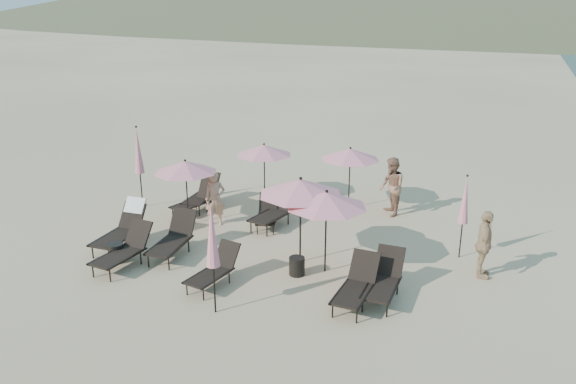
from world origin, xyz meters
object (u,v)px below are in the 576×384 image
at_px(lounger_2, 173,238).
at_px(side_table_0, 116,253).
at_px(umbrella_open_3, 264,150).
at_px(lounger_1, 124,249).
at_px(lounger_0, 123,227).
at_px(beachgoer_a, 215,199).
at_px(umbrella_open_1, 301,187).
at_px(umbrella_closed_0, 212,236).
at_px(beachgoer_c, 484,244).
at_px(umbrella_closed_2, 138,151).
at_px(side_table_1, 297,266).
at_px(lounger_9, 267,213).
at_px(lounger_8, 275,210).
at_px(lounger_5, 384,279).
at_px(umbrella_open_4, 350,154).
at_px(lounger_6, 195,200).
at_px(umbrella_closed_1, 465,200).
at_px(lounger_3, 215,269).
at_px(lounger_4, 357,284).
at_px(umbrella_open_2, 326,200).
at_px(beachgoer_b, 392,187).
at_px(lounger_7, 203,193).
at_px(umbrella_open_0, 185,167).

bearing_deg(lounger_2, side_table_0, -147.85).
bearing_deg(umbrella_open_3, lounger_1, -101.79).
distance_m(lounger_0, beachgoer_a, 2.82).
xyz_separation_m(umbrella_open_1, beachgoer_a, (-3.25, 1.46, -1.20)).
xyz_separation_m(umbrella_open_1, umbrella_open_3, (-2.77, 3.96, -0.25)).
xyz_separation_m(lounger_1, umbrella_closed_0, (3.19, -1.12, 1.31)).
relative_size(lounger_1, beachgoer_c, 1.06).
xyz_separation_m(umbrella_closed_2, side_table_1, (6.43, -2.67, -1.64)).
bearing_deg(side_table_0, lounger_9, 55.19).
bearing_deg(umbrella_closed_2, lounger_8, 1.32).
bearing_deg(lounger_0, lounger_5, -3.69).
xyz_separation_m(lounger_2, umbrella_open_4, (3.25, 5.21, 1.32)).
relative_size(lounger_6, umbrella_closed_1, 0.75).
height_order(lounger_9, umbrella_open_1, umbrella_open_1).
bearing_deg(beachgoer_c, side_table_1, 105.72).
distance_m(lounger_1, lounger_3, 2.58).
xyz_separation_m(lounger_6, side_table_1, (4.54, -2.85, -0.20)).
distance_m(lounger_2, umbrella_open_3, 5.01).
height_order(lounger_4, lounger_8, lounger_8).
bearing_deg(umbrella_open_2, lounger_4, -47.25).
bearing_deg(lounger_4, umbrella_open_3, 132.98).
distance_m(lounger_6, side_table_0, 3.90).
relative_size(lounger_6, beachgoer_b, 0.92).
height_order(lounger_6, beachgoer_b, beachgoer_b).
xyz_separation_m(lounger_0, umbrella_open_3, (2.05, 4.83, 1.20)).
height_order(lounger_4, beachgoer_a, beachgoer_a).
distance_m(lounger_3, umbrella_open_3, 6.19).
distance_m(lounger_4, umbrella_closed_1, 3.96).
bearing_deg(lounger_2, umbrella_open_3, 78.85).
distance_m(lounger_6, lounger_7, 0.55).
xyz_separation_m(lounger_8, lounger_9, (-0.22, -0.10, -0.09)).
bearing_deg(umbrella_closed_0, lounger_3, 119.25).
distance_m(side_table_1, beachgoer_a, 4.11).
xyz_separation_m(umbrella_open_4, side_table_1, (0.16, -5.07, -1.57)).
bearing_deg(beachgoer_c, lounger_3, 110.78).
bearing_deg(side_table_1, beachgoer_c, 20.67).
distance_m(lounger_4, umbrella_closed_0, 3.36).
bearing_deg(lounger_9, lounger_2, -136.07).
bearing_deg(umbrella_closed_1, side_table_1, -144.86).
bearing_deg(side_table_0, lounger_5, 6.03).
height_order(umbrella_open_2, umbrella_closed_1, umbrella_closed_1).
xyz_separation_m(side_table_1, beachgoer_b, (1.23, 4.95, 0.69)).
xyz_separation_m(lounger_3, lounger_8, (-0.16, 3.98, 0.07)).
height_order(umbrella_open_0, umbrella_open_1, umbrella_open_1).
xyz_separation_m(lounger_0, umbrella_closed_1, (8.59, 2.67, 1.01)).
bearing_deg(side_table_0, umbrella_open_2, 16.04).
height_order(lounger_7, beachgoer_c, beachgoer_c).
xyz_separation_m(lounger_2, umbrella_closed_2, (-3.02, 2.81, 1.39)).
xyz_separation_m(lounger_7, umbrella_open_0, (0.35, -1.47, 1.32)).
xyz_separation_m(lounger_6, umbrella_open_0, (0.29, -0.92, 1.35)).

